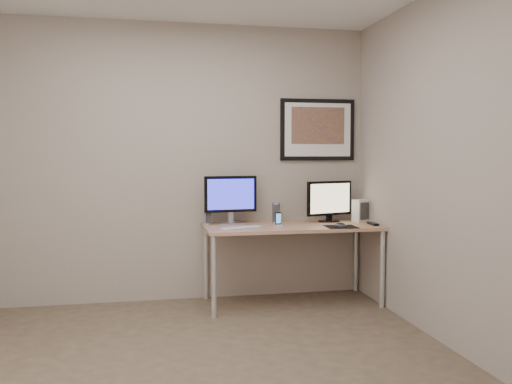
% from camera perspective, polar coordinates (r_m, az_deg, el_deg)
% --- Properties ---
extents(floor, '(3.60, 3.60, 0.00)m').
position_cam_1_polar(floor, '(3.71, -6.24, -17.85)').
color(floor, '#4E4031').
rests_on(floor, ground).
extents(room, '(3.60, 3.60, 3.60)m').
position_cam_1_polar(room, '(3.91, -7.03, 7.83)').
color(room, white).
rests_on(room, ground).
extents(desk, '(1.60, 0.70, 0.73)m').
position_cam_1_polar(desk, '(5.01, 3.76, -4.23)').
color(desk, '#AF7655').
rests_on(desk, floor).
extents(framed_art, '(0.75, 0.04, 0.60)m').
position_cam_1_polar(framed_art, '(5.38, 6.49, 6.54)').
color(framed_art, black).
rests_on(framed_art, room).
extents(monitor_large, '(0.49, 0.18, 0.45)m').
position_cam_1_polar(monitor_large, '(5.02, -2.69, -0.59)').
color(monitor_large, '#B6B6BC').
rests_on(monitor_large, desk).
extents(monitor_tv, '(0.49, 0.18, 0.39)m').
position_cam_1_polar(monitor_tv, '(5.24, 7.73, -0.86)').
color(monitor_tv, black).
rests_on(monitor_tv, desk).
extents(speaker_left, '(0.08, 0.08, 0.17)m').
position_cam_1_polar(speaker_left, '(5.04, -5.15, -2.48)').
color(speaker_left, '#B6B6BC').
rests_on(speaker_left, desk).
extents(speaker_right, '(0.10, 0.10, 0.19)m').
position_cam_1_polar(speaker_right, '(5.12, 2.12, -2.21)').
color(speaker_right, '#B6B6BC').
rests_on(speaker_right, desk).
extents(phone_dock, '(0.07, 0.07, 0.13)m').
position_cam_1_polar(phone_dock, '(4.91, 2.36, -2.87)').
color(phone_dock, black).
rests_on(phone_dock, desk).
extents(keyboard, '(0.41, 0.25, 0.01)m').
position_cam_1_polar(keyboard, '(4.75, -1.60, -3.80)').
color(keyboard, silver).
rests_on(keyboard, desk).
extents(mousepad, '(0.29, 0.26, 0.00)m').
position_cam_1_polar(mousepad, '(4.92, 8.95, -3.63)').
color(mousepad, black).
rests_on(mousepad, desk).
extents(mouse, '(0.09, 0.11, 0.03)m').
position_cam_1_polar(mouse, '(4.94, 8.90, -3.37)').
color(mouse, black).
rests_on(mouse, mousepad).
extents(remote, '(0.06, 0.19, 0.02)m').
position_cam_1_polar(remote, '(5.12, 12.20, -3.25)').
color(remote, black).
rests_on(remote, desk).
extents(fan_unit, '(0.17, 0.15, 0.21)m').
position_cam_1_polar(fan_unit, '(5.32, 10.96, -1.94)').
color(fan_unit, silver).
rests_on(fan_unit, desk).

